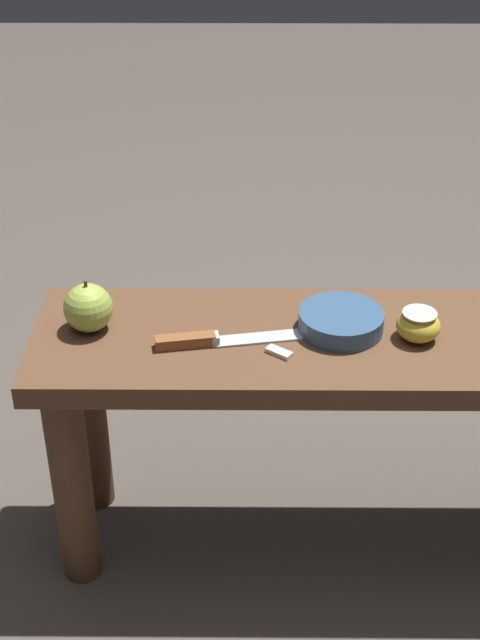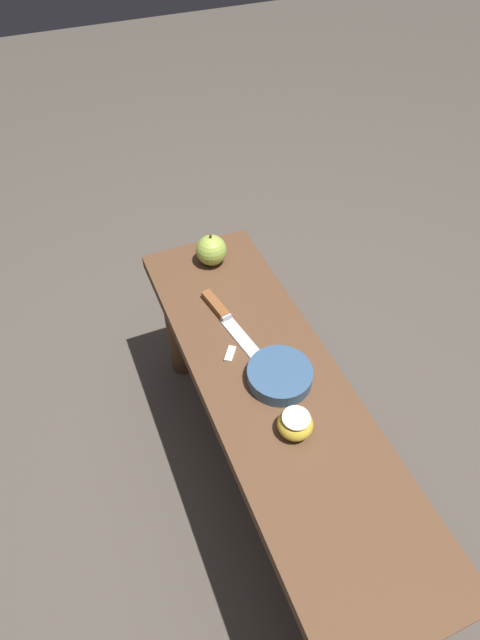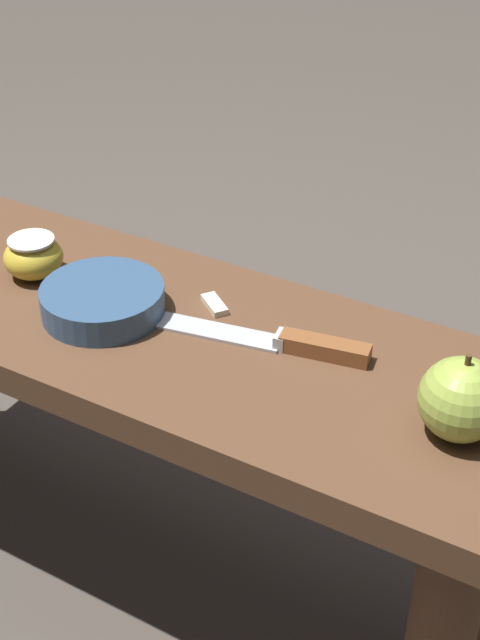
% 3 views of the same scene
% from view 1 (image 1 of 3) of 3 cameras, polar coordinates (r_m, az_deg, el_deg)
% --- Properties ---
extents(ground_plane, '(8.00, 8.00, 0.00)m').
position_cam_1_polar(ground_plane, '(1.83, 5.87, -13.41)').
color(ground_plane, '#4C443D').
extents(wooden_bench, '(1.08, 0.31, 0.47)m').
position_cam_1_polar(wooden_bench, '(1.59, 6.59, -4.32)').
color(wooden_bench, brown).
rests_on(wooden_bench, ground_plane).
extents(knife, '(0.25, 0.07, 0.02)m').
position_cam_1_polar(knife, '(1.49, -2.14, -1.30)').
color(knife, '#B7BABF').
rests_on(knife, wooden_bench).
extents(apple_whole, '(0.08, 0.08, 0.10)m').
position_cam_1_polar(apple_whole, '(1.53, -9.69, 0.78)').
color(apple_whole, '#9EB747').
rests_on(apple_whole, wooden_bench).
extents(apple_cut, '(0.07, 0.07, 0.05)m').
position_cam_1_polar(apple_cut, '(1.52, 11.34, -0.33)').
color(apple_cut, gold).
rests_on(apple_cut, wooden_bench).
extents(apple_slice_near_knife, '(0.05, 0.04, 0.01)m').
position_cam_1_polar(apple_slice_near_knife, '(1.47, 2.51, -2.08)').
color(apple_slice_near_knife, beige).
rests_on(apple_slice_near_knife, wooden_bench).
extents(bowl, '(0.15, 0.15, 0.04)m').
position_cam_1_polar(bowl, '(1.53, 6.48, -0.07)').
color(bowl, '#335175').
rests_on(bowl, wooden_bench).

